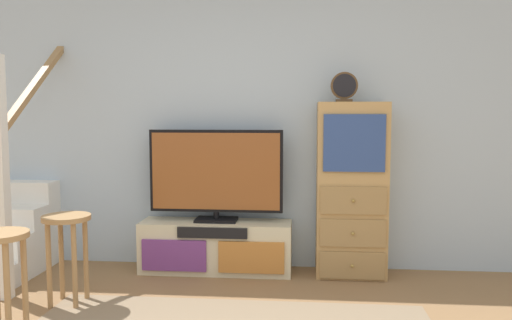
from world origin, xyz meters
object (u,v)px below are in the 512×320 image
(media_console, at_px, (216,247))
(bar_stool_near, at_px, (0,259))
(desk_clock, at_px, (344,87))
(side_cabinet, at_px, (351,190))
(bar_stool_far, at_px, (67,237))
(television, at_px, (216,173))

(media_console, relative_size, bar_stool_near, 1.97)
(media_console, bearing_deg, desk_clock, -0.25)
(side_cabinet, xyz_separation_m, desk_clock, (-0.07, -0.01, 0.86))
(bar_stool_near, bearing_deg, desk_clock, 33.90)
(bar_stool_near, bearing_deg, side_cabinet, 33.27)
(bar_stool_near, relative_size, bar_stool_far, 1.02)
(bar_stool_near, bearing_deg, media_console, 53.67)
(desk_clock, height_order, bar_stool_near, desk_clock)
(media_console, xyz_separation_m, television, (-0.00, 0.02, 0.64))
(television, height_order, desk_clock, desk_clock)
(desk_clock, bearing_deg, bar_stool_near, -146.10)
(media_console, xyz_separation_m, side_cabinet, (1.16, 0.01, 0.51))
(desk_clock, distance_m, bar_stool_far, 2.45)
(television, xyz_separation_m, side_cabinet, (1.16, -0.01, -0.13))
(bar_stool_near, height_order, bar_stool_far, bar_stool_near)
(media_console, relative_size, television, 1.13)
(media_console, distance_m, bar_stool_near, 1.82)
(television, height_order, side_cabinet, side_cabinet)
(media_console, xyz_separation_m, bar_stool_far, (-0.93, -0.85, 0.27))
(bar_stool_near, bearing_deg, bar_stool_far, 77.61)
(side_cabinet, bearing_deg, media_console, -179.49)
(media_console, bearing_deg, bar_stool_near, -126.33)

